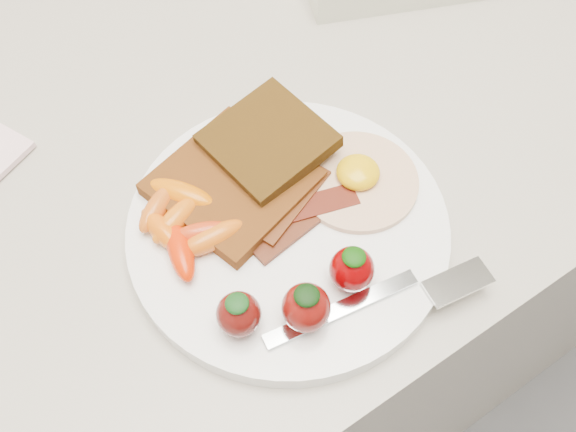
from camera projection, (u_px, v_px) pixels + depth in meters
counter at (246, 312)px, 1.00m from camera, size 2.00×0.60×0.90m
plate at (288, 228)px, 0.54m from camera, size 0.27×0.27×0.02m
toast_lower at (233, 183)px, 0.55m from camera, size 0.14×0.14×0.01m
toast_upper at (268, 141)px, 0.55m from camera, size 0.10×0.10×0.02m
fried_egg at (358, 178)px, 0.55m from camera, size 0.13×0.13×0.02m
bacon_strips at (298, 212)px, 0.53m from camera, size 0.11×0.06×0.01m
baby_carrots at (182, 224)px, 0.52m from camera, size 0.08×0.11×0.02m
strawberries at (302, 296)px, 0.48m from camera, size 0.13×0.06×0.05m
fork at (395, 296)px, 0.49m from camera, size 0.18×0.06×0.00m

